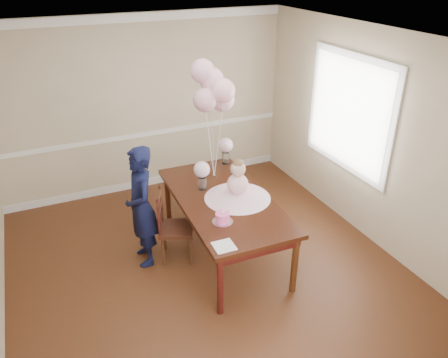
% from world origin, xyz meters
% --- Properties ---
extents(floor, '(4.50, 5.00, 0.00)m').
position_xyz_m(floor, '(0.00, 0.00, 0.00)').
color(floor, '#381B0E').
rests_on(floor, ground).
extents(ceiling, '(4.50, 5.00, 0.02)m').
position_xyz_m(ceiling, '(0.00, 0.00, 2.70)').
color(ceiling, white).
rests_on(ceiling, wall_back).
extents(wall_back, '(4.50, 0.02, 2.70)m').
position_xyz_m(wall_back, '(0.00, 2.50, 1.35)').
color(wall_back, tan).
rests_on(wall_back, floor).
extents(wall_front, '(4.50, 0.02, 2.70)m').
position_xyz_m(wall_front, '(0.00, -2.50, 1.35)').
color(wall_front, tan).
rests_on(wall_front, floor).
extents(wall_right, '(0.02, 5.00, 2.70)m').
position_xyz_m(wall_right, '(2.25, 0.00, 1.35)').
color(wall_right, tan).
rests_on(wall_right, floor).
extents(chair_rail_trim, '(4.50, 0.02, 0.07)m').
position_xyz_m(chair_rail_trim, '(0.00, 2.49, 0.90)').
color(chair_rail_trim, white).
rests_on(chair_rail_trim, wall_back).
extents(crown_molding, '(4.50, 0.02, 0.12)m').
position_xyz_m(crown_molding, '(0.00, 2.49, 2.63)').
color(crown_molding, white).
rests_on(crown_molding, wall_back).
extents(baseboard_trim, '(4.50, 0.02, 0.12)m').
position_xyz_m(baseboard_trim, '(0.00, 2.49, 0.06)').
color(baseboard_trim, silver).
rests_on(baseboard_trim, floor).
extents(window_frame, '(0.02, 1.66, 1.56)m').
position_xyz_m(window_frame, '(2.23, 0.50, 1.55)').
color(window_frame, white).
rests_on(window_frame, wall_right).
extents(window_blinds, '(0.01, 1.50, 1.40)m').
position_xyz_m(window_blinds, '(2.21, 0.50, 1.55)').
color(window_blinds, white).
rests_on(window_blinds, wall_right).
extents(dining_table_top, '(1.12, 2.15, 0.05)m').
position_xyz_m(dining_table_top, '(0.34, 0.32, 0.77)').
color(dining_table_top, black).
rests_on(dining_table_top, table_leg_fl).
extents(table_apron, '(1.01, 2.04, 0.11)m').
position_xyz_m(table_apron, '(0.34, 0.32, 0.69)').
color(table_apron, black).
rests_on(table_apron, table_leg_fl).
extents(table_leg_fl, '(0.08, 0.08, 0.74)m').
position_xyz_m(table_leg_fl, '(-0.14, -0.63, 0.37)').
color(table_leg_fl, black).
rests_on(table_leg_fl, floor).
extents(table_leg_fr, '(0.08, 0.08, 0.74)m').
position_xyz_m(table_leg_fr, '(0.75, -0.66, 0.37)').
color(table_leg_fr, black).
rests_on(table_leg_fr, floor).
extents(table_leg_bl, '(0.08, 0.08, 0.74)m').
position_xyz_m(table_leg_bl, '(-0.08, 1.31, 0.37)').
color(table_leg_bl, black).
rests_on(table_leg_bl, floor).
extents(table_leg_br, '(0.08, 0.08, 0.74)m').
position_xyz_m(table_leg_br, '(0.81, 1.28, 0.37)').
color(table_leg_br, black).
rests_on(table_leg_br, floor).
extents(baby_skirt, '(0.83, 0.83, 0.11)m').
position_xyz_m(baby_skirt, '(0.49, 0.27, 0.85)').
color(baby_skirt, '#EBADC3').
rests_on(baby_skirt, dining_table_top).
extents(baby_torso, '(0.25, 0.25, 0.25)m').
position_xyz_m(baby_torso, '(0.49, 0.27, 0.98)').
color(baby_torso, pink).
rests_on(baby_torso, baby_skirt).
extents(baby_head, '(0.18, 0.18, 0.18)m').
position_xyz_m(baby_head, '(0.49, 0.27, 1.18)').
color(baby_head, '#CEA38E').
rests_on(baby_head, baby_torso).
extents(baby_hair, '(0.13, 0.13, 0.13)m').
position_xyz_m(baby_hair, '(0.49, 0.27, 1.25)').
color(baby_hair, brown).
rests_on(baby_hair, baby_head).
extents(cake_platter, '(0.24, 0.24, 0.01)m').
position_xyz_m(cake_platter, '(0.11, -0.14, 0.80)').
color(cake_platter, '#BABBBF').
rests_on(cake_platter, dining_table_top).
extents(birthday_cake, '(0.16, 0.16, 0.11)m').
position_xyz_m(birthday_cake, '(0.11, -0.14, 0.85)').
color(birthday_cake, '#F14C9E').
rests_on(birthday_cake, cake_platter).
extents(cake_flower_a, '(0.03, 0.03, 0.03)m').
position_xyz_m(cake_flower_a, '(0.11, -0.14, 0.92)').
color(cake_flower_a, white).
rests_on(cake_flower_a, birthday_cake).
extents(cake_flower_b, '(0.03, 0.03, 0.03)m').
position_xyz_m(cake_flower_b, '(0.14, -0.12, 0.92)').
color(cake_flower_b, silver).
rests_on(cake_flower_b, birthday_cake).
extents(rose_vase_near, '(0.11, 0.11, 0.17)m').
position_xyz_m(rose_vase_near, '(0.19, 0.65, 0.88)').
color(rose_vase_near, silver).
rests_on(rose_vase_near, dining_table_top).
extents(roses_near, '(0.20, 0.20, 0.20)m').
position_xyz_m(roses_near, '(0.19, 0.65, 1.07)').
color(roses_near, beige).
rests_on(roses_near, rose_vase_near).
extents(rose_vase_far, '(0.11, 0.11, 0.17)m').
position_xyz_m(rose_vase_far, '(0.76, 1.21, 0.88)').
color(rose_vase_far, silver).
rests_on(rose_vase_far, dining_table_top).
extents(roses_far, '(0.20, 0.20, 0.20)m').
position_xyz_m(roses_far, '(0.76, 1.21, 1.07)').
color(roses_far, silver).
rests_on(roses_far, rose_vase_far).
extents(napkin, '(0.22, 0.22, 0.01)m').
position_xyz_m(napkin, '(-0.06, -0.56, 0.80)').
color(napkin, white).
rests_on(napkin, dining_table_top).
extents(balloon_weight, '(0.04, 0.04, 0.02)m').
position_xyz_m(balloon_weight, '(0.46, 0.90, 0.80)').
color(balloon_weight, '#B4B4B9').
rests_on(balloon_weight, dining_table_top).
extents(balloon_a, '(0.30, 0.30, 0.30)m').
position_xyz_m(balloon_a, '(0.35, 0.91, 1.85)').
color(balloon_a, '#DB9BAB').
rests_on(balloon_a, balloon_ribbon_a).
extents(balloon_b, '(0.30, 0.30, 0.30)m').
position_xyz_m(balloon_b, '(0.56, 0.85, 1.96)').
color(balloon_b, '#F2ABB9').
rests_on(balloon_b, balloon_ribbon_b).
extents(balloon_c, '(0.30, 0.30, 0.30)m').
position_xyz_m(balloon_c, '(0.48, 1.01, 2.06)').
color(balloon_c, '#F1ABBF').
rests_on(balloon_c, balloon_ribbon_c).
extents(balloon_d, '(0.30, 0.30, 0.30)m').
position_xyz_m(balloon_d, '(0.38, 1.03, 2.17)').
color(balloon_d, '#E6A3B7').
rests_on(balloon_d, balloon_ribbon_d).
extents(balloon_e, '(0.30, 0.30, 0.30)m').
position_xyz_m(balloon_e, '(0.62, 0.98, 1.80)').
color(balloon_e, '#F7AFC8').
rests_on(balloon_e, balloon_ribbon_e).
extents(balloon_ribbon_a, '(0.10, 0.01, 0.88)m').
position_xyz_m(balloon_ribbon_a, '(0.41, 0.90, 1.25)').
color(balloon_ribbon_a, white).
rests_on(balloon_ribbon_a, balloon_weight).
extents(balloon_ribbon_b, '(0.11, 0.06, 0.99)m').
position_xyz_m(balloon_ribbon_b, '(0.51, 0.88, 1.30)').
color(balloon_ribbon_b, white).
rests_on(balloon_ribbon_b, balloon_weight).
extents(balloon_ribbon_c, '(0.03, 0.10, 1.10)m').
position_xyz_m(balloon_ribbon_c, '(0.47, 0.96, 1.35)').
color(balloon_ribbon_c, silver).
rests_on(balloon_ribbon_c, balloon_weight).
extents(balloon_ribbon_d, '(0.08, 0.11, 1.20)m').
position_xyz_m(balloon_ribbon_d, '(0.42, 0.97, 1.41)').
color(balloon_ribbon_d, white).
rests_on(balloon_ribbon_d, balloon_weight).
extents(balloon_ribbon_e, '(0.15, 0.07, 0.82)m').
position_xyz_m(balloon_ribbon_e, '(0.54, 0.94, 1.22)').
color(balloon_ribbon_e, white).
rests_on(balloon_ribbon_e, balloon_weight).
extents(dining_chair_seat, '(0.53, 0.53, 0.05)m').
position_xyz_m(dining_chair_seat, '(-0.23, 0.48, 0.41)').
color(dining_chair_seat, '#34170E').
rests_on(dining_chair_seat, chair_leg_fl).
extents(chair_leg_fl, '(0.05, 0.05, 0.40)m').
position_xyz_m(chair_leg_fl, '(-0.45, 0.39, 0.20)').
color(chair_leg_fl, '#3B1C10').
rests_on(chair_leg_fl, floor).
extents(chair_leg_fr, '(0.05, 0.05, 0.40)m').
position_xyz_m(chair_leg_fr, '(-0.14, 0.27, 0.20)').
color(chair_leg_fr, '#391F0F').
rests_on(chair_leg_fr, floor).
extents(chair_leg_bl, '(0.05, 0.05, 0.40)m').
position_xyz_m(chair_leg_bl, '(-0.32, 0.70, 0.20)').
color(chair_leg_bl, '#331A0E').
rests_on(chair_leg_bl, floor).
extents(chair_leg_br, '(0.05, 0.05, 0.40)m').
position_xyz_m(chair_leg_br, '(-0.02, 0.57, 0.20)').
color(chair_leg_br, '#38130F').
rests_on(chair_leg_br, floor).
extents(chair_back_post_l, '(0.05, 0.05, 0.52)m').
position_xyz_m(chair_back_post_l, '(-0.46, 0.40, 0.68)').
color(chair_back_post_l, '#33110E').
rests_on(chair_back_post_l, dining_chair_seat).
extents(chair_back_post_r, '(0.05, 0.05, 0.52)m').
position_xyz_m(chair_back_post_r, '(-0.34, 0.70, 0.68)').
color(chair_back_post_r, '#34190E').
rests_on(chair_back_post_r, dining_chair_seat).
extents(chair_slat_low, '(0.16, 0.35, 0.05)m').
position_xyz_m(chair_slat_low, '(-0.40, 0.55, 0.57)').
color(chair_slat_low, '#36130E').
rests_on(chair_slat_low, dining_chair_seat).
extents(chair_slat_mid, '(0.16, 0.35, 0.05)m').
position_xyz_m(chair_slat_mid, '(-0.40, 0.55, 0.72)').
color(chair_slat_mid, '#36150E').
rests_on(chair_slat_mid, dining_chair_seat).
extents(chair_slat_top, '(0.16, 0.35, 0.05)m').
position_xyz_m(chair_slat_top, '(-0.40, 0.55, 0.87)').
color(chair_slat_top, '#3A1B0F').
rests_on(chair_slat_top, dining_chair_seat).
extents(woman, '(0.39, 0.57, 1.52)m').
position_xyz_m(woman, '(-0.61, 0.59, 0.76)').
color(woman, black).
rests_on(woman, floor).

